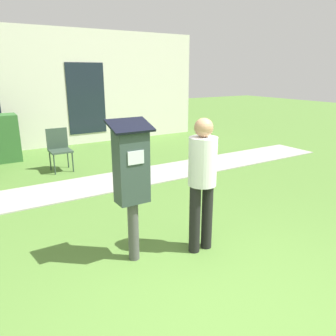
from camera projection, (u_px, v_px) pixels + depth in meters
ground_plane at (225, 321)px, 2.81m from camera, size 40.00×40.00×0.00m
sidewalk at (82, 187)px, 6.03m from camera, size 12.00×1.10×0.02m
building_facade at (33, 89)px, 8.74m from camera, size 10.00×0.26×3.20m
parking_meter at (132, 174)px, 3.46m from camera, size 0.44×0.31×1.59m
person_standing at (202, 176)px, 3.69m from camera, size 0.32×0.32×1.58m
outdoor_chair_middle at (59, 146)px, 6.97m from camera, size 0.44×0.44×0.90m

